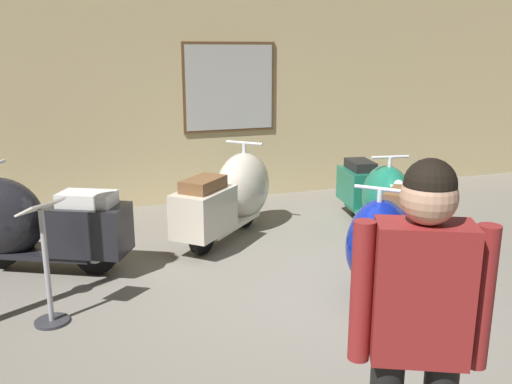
% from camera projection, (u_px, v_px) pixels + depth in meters
% --- Properties ---
extents(ground_plane, '(60.00, 60.00, 0.00)m').
position_uv_depth(ground_plane, '(314.00, 297.00, 4.98)').
color(ground_plane, slate).
extents(showroom_back_wall, '(18.00, 0.63, 3.75)m').
position_uv_depth(showroom_back_wall, '(195.00, 72.00, 7.77)').
color(showroom_back_wall, '#CCB784').
rests_on(showroom_back_wall, ground).
extents(scooter_0, '(1.82, 1.29, 1.10)m').
position_uv_depth(scooter_0, '(27.00, 223.00, 5.49)').
color(scooter_0, black).
rests_on(scooter_0, ground).
extents(scooter_1, '(1.64, 1.63, 1.10)m').
position_uv_depth(scooter_1, '(232.00, 195.00, 6.55)').
color(scooter_1, black).
rests_on(scooter_1, ground).
extents(scooter_2, '(1.56, 1.49, 1.03)m').
position_uv_depth(scooter_2, '(386.00, 238.00, 5.15)').
color(scooter_2, black).
rests_on(scooter_2, ground).
extents(scooter_3, '(0.73, 1.70, 1.01)m').
position_uv_depth(scooter_3, '(377.00, 195.00, 6.69)').
color(scooter_3, black).
rests_on(scooter_3, ground).
extents(visitor_0, '(0.54, 0.40, 1.76)m').
position_uv_depth(visitor_0, '(418.00, 327.00, 2.36)').
color(visitor_0, black).
rests_on(visitor_0, ground).
extents(info_stanchion, '(0.39, 0.38, 1.05)m').
position_uv_depth(info_stanchion, '(47.00, 273.00, 4.40)').
color(info_stanchion, '#333338').
rests_on(info_stanchion, ground).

